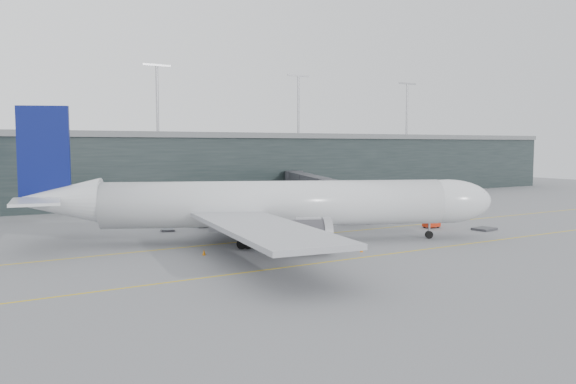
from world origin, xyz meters
TOP-DOWN VIEW (x-y plane):
  - ground at (0.00, 0.00)m, footprint 320.00×320.00m
  - taxiline_a at (0.00, -4.00)m, footprint 160.00×0.25m
  - taxiline_b at (0.00, -20.00)m, footprint 160.00×0.25m
  - taxiline_lead_main at (5.00, 20.00)m, footprint 0.25×60.00m
  - terminal at (-0.00, 58.00)m, footprint 240.00×36.00m
  - main_aircraft at (2.66, -6.06)m, footprint 58.74×54.15m
  - jet_bridge at (25.72, 23.13)m, footprint 16.93×44.58m
  - gse_cart at (29.35, -7.64)m, footprint 2.41×1.56m
  - baggage_dolly at (34.47, -13.21)m, footprint 3.51×2.99m
  - uld_a at (-6.08, 9.41)m, footprint 2.23×1.93m
  - uld_b at (-1.07, 12.22)m, footprint 2.60×2.38m
  - uld_c at (0.01, 10.42)m, footprint 2.39×1.99m
  - cone_nose at (32.74, -5.84)m, footprint 0.41×0.41m
  - cone_wing_stbd at (8.40, -17.40)m, footprint 0.40×0.40m
  - cone_wing_port at (9.62, 10.66)m, footprint 0.43×0.43m
  - cone_tail at (-8.25, -9.83)m, footprint 0.42×0.42m

SIDE VIEW (x-z plane):
  - ground at x=0.00m, z-range 0.00..0.00m
  - taxiline_a at x=0.00m, z-range 0.00..0.02m
  - taxiline_b at x=0.00m, z-range 0.00..0.02m
  - taxiline_lead_main at x=5.00m, z-range 0.00..0.02m
  - baggage_dolly at x=34.47m, z-range 0.03..0.35m
  - cone_wing_stbd at x=8.40m, z-range 0.00..0.64m
  - cone_nose at x=32.74m, z-range 0.00..0.65m
  - cone_tail at x=-8.25m, z-range 0.00..0.67m
  - cone_wing_port at x=9.62m, z-range 0.00..0.69m
  - gse_cart at x=29.35m, z-range 0.09..1.72m
  - uld_a at x=-6.08m, z-range 0.05..1.82m
  - uld_b at x=-1.07m, z-range 0.05..1.96m
  - uld_c at x=0.01m, z-range 0.05..2.09m
  - main_aircraft at x=2.66m, z-range -3.78..13.47m
  - jet_bridge at x=25.72m, z-range 1.67..8.38m
  - terminal at x=0.00m, z-range -6.88..22.12m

